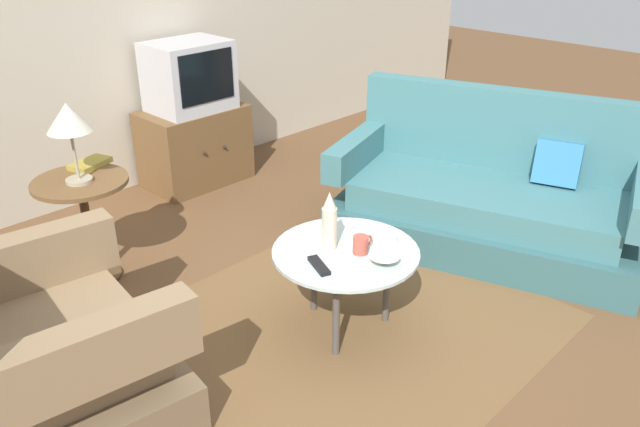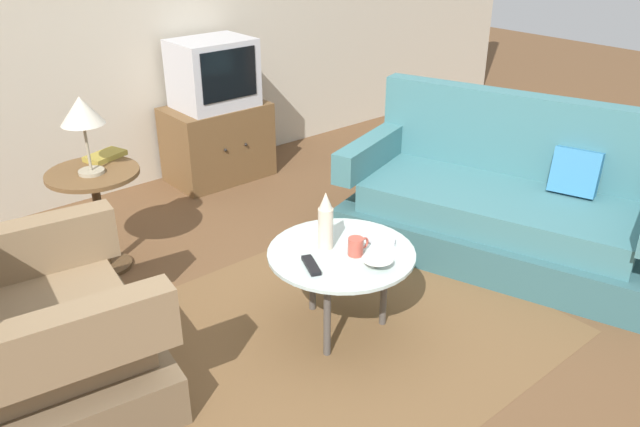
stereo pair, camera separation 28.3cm
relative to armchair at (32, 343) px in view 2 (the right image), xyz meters
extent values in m
plane|color=brown|center=(1.38, -0.48, -0.31)|extent=(16.00, 16.00, 0.00)
cube|color=#BCB29E|center=(1.38, 2.03, 1.04)|extent=(9.00, 0.12, 2.70)
cube|color=brown|center=(1.37, -0.46, -0.31)|extent=(2.02, 1.82, 0.00)
cube|color=brown|center=(0.06, -0.01, -0.19)|extent=(1.03, 1.10, 0.24)
cube|color=#846B4C|center=(0.06, -0.01, 0.02)|extent=(0.85, 0.80, 0.18)
cube|color=#846B4C|center=(0.00, -0.42, 0.24)|extent=(0.91, 0.27, 0.26)
cube|color=#846B4C|center=(0.12, 0.41, 0.24)|extent=(0.91, 0.27, 0.26)
cube|color=#325C60|center=(2.64, -0.50, -0.19)|extent=(1.41, 2.07, 0.24)
cube|color=#3D7075|center=(2.64, -0.50, 0.02)|extent=(1.19, 1.76, 0.18)
cube|color=#3D7075|center=(2.99, -0.39, 0.37)|extent=(0.72, 1.84, 0.52)
cube|color=#3D7075|center=(2.37, 0.33, 0.21)|extent=(0.87, 0.40, 0.20)
cube|color=teal|center=(2.97, -0.78, 0.24)|extent=(0.26, 0.31, 0.29)
cylinder|color=#B2C6C1|center=(1.37, -0.46, 0.14)|extent=(0.73, 0.73, 0.02)
cylinder|color=#4C4742|center=(1.37, -0.23, -0.09)|extent=(0.04, 0.04, 0.44)
cylinder|color=#4C4742|center=(1.18, -0.58, -0.09)|extent=(0.04, 0.04, 0.44)
cylinder|color=#4C4742|center=(1.57, -0.58, -0.09)|extent=(0.04, 0.04, 0.44)
cylinder|color=brown|center=(0.71, 0.92, 0.31)|extent=(0.52, 0.52, 0.02)
cylinder|color=#47311C|center=(0.71, 0.92, -0.01)|extent=(0.05, 0.05, 0.61)
cylinder|color=#47311C|center=(0.71, 0.92, -0.30)|extent=(0.29, 0.29, 0.02)
cube|color=brown|center=(2.00, 1.68, -0.01)|extent=(0.78, 0.49, 0.59)
sphere|color=black|center=(1.90, 1.43, 0.01)|extent=(0.02, 0.02, 0.02)
sphere|color=black|center=(2.09, 1.43, 0.01)|extent=(0.02, 0.02, 0.02)
cube|color=#B7B7BC|center=(2.00, 1.68, 0.54)|extent=(0.58, 0.45, 0.51)
cube|color=black|center=(2.00, 1.45, 0.57)|extent=(0.46, 0.01, 0.36)
cylinder|color=#9E937A|center=(0.69, 0.90, 0.33)|extent=(0.14, 0.14, 0.02)
cylinder|color=#9E937A|center=(0.69, 0.90, 0.47)|extent=(0.02, 0.02, 0.27)
cone|color=beige|center=(0.69, 0.90, 0.69)|extent=(0.24, 0.24, 0.15)
cylinder|color=beige|center=(1.34, -0.38, 0.25)|extent=(0.08, 0.08, 0.21)
cone|color=beige|center=(1.34, -0.38, 0.40)|extent=(0.07, 0.07, 0.09)
cylinder|color=#B74C3D|center=(1.40, -0.53, 0.19)|extent=(0.08, 0.08, 0.09)
torus|color=#B74C3D|center=(1.46, -0.53, 0.19)|extent=(0.06, 0.01, 0.06)
cone|color=silver|center=(1.40, -0.68, 0.17)|extent=(0.15, 0.15, 0.05)
cube|color=black|center=(1.16, -0.48, 0.16)|extent=(0.11, 0.18, 0.02)
cube|color=#B2B2B7|center=(1.58, -0.53, 0.16)|extent=(0.12, 0.14, 0.02)
cube|color=olive|center=(0.85, 1.07, 0.33)|extent=(0.26, 0.20, 0.03)
camera|label=1|loc=(-0.70, -2.29, 1.70)|focal=35.90mm
camera|label=2|loc=(-0.49, -2.48, 1.70)|focal=35.90mm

